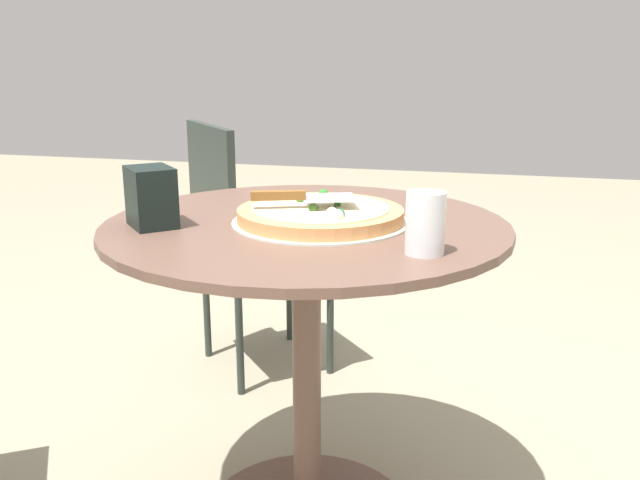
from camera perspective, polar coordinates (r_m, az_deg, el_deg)
name	(u,v)px	position (r m, az deg, el deg)	size (l,w,h in m)	color
patio_table	(306,317)	(1.47, -1.13, -6.38)	(0.83, 0.83, 0.71)	brown
pizza_on_tray	(320,216)	(1.39, 0.01, 2.05)	(0.36, 0.36, 0.05)	silver
pizza_server	(303,196)	(1.38, -1.43, 3.64)	(0.21, 0.12, 0.02)	silver
drinking_cup	(425,223)	(1.18, 8.75, 1.40)	(0.07, 0.07, 0.11)	silver
napkin_dispenser	(151,197)	(1.40, -13.87, 3.49)	(0.10, 0.08, 0.12)	black
patio_chair_near	(244,231)	(2.25, -6.32, 0.76)	(0.54, 0.54, 0.84)	#29322D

